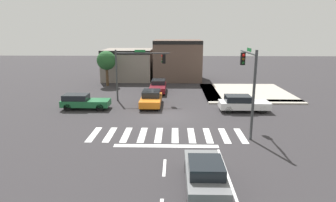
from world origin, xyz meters
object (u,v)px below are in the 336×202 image
at_px(car_gray, 205,174).
at_px(car_green, 83,101).
at_px(traffic_signal_northwest, 138,65).
at_px(traffic_signal_southeast, 249,75).
at_px(car_maroon, 158,86).
at_px(car_white, 242,103).
at_px(roadside_tree, 106,61).
at_px(car_orange, 151,98).

distance_m(car_gray, car_green, 17.17).
xyz_separation_m(traffic_signal_northwest, traffic_signal_southeast, (9.04, -9.36, 0.43)).
xyz_separation_m(traffic_signal_southeast, car_maroon, (-7.22, 13.71, -3.48)).
height_order(car_white, roadside_tree, roadside_tree).
xyz_separation_m(traffic_signal_northwest, car_orange, (1.50, -2.00, -3.05)).
bearing_deg(car_white, roadside_tree, 141.62).
bearing_deg(roadside_tree, car_green, -88.07).
height_order(traffic_signal_southeast, car_green, traffic_signal_southeast).
bearing_deg(roadside_tree, traffic_signal_northwest, -57.83).
xyz_separation_m(car_white, car_green, (-14.88, 0.41, -0.02)).
distance_m(car_maroon, car_white, 11.59).
bearing_deg(traffic_signal_southeast, roadside_tree, 38.91).
distance_m(car_orange, car_white, 8.75).
bearing_deg(traffic_signal_northwest, car_white, -20.72).
relative_size(traffic_signal_southeast, roadside_tree, 1.31).
relative_size(traffic_signal_northwest, car_orange, 1.25).
relative_size(traffic_signal_northwest, car_gray, 1.28).
distance_m(traffic_signal_northwest, car_maroon, 5.61).
distance_m(car_maroon, car_gray, 21.91).
bearing_deg(car_maroon, roadside_tree, -119.32).
distance_m(traffic_signal_southeast, car_orange, 11.10).
distance_m(car_orange, car_gray, 15.75).
height_order(traffic_signal_southeast, car_maroon, traffic_signal_southeast).
height_order(traffic_signal_southeast, roadside_tree, traffic_signal_southeast).
xyz_separation_m(traffic_signal_northwest, car_green, (-4.83, -3.40, -3.05)).
xyz_separation_m(traffic_signal_southeast, roadside_tree, (-14.26, 17.66, -0.86)).
bearing_deg(car_orange, car_white, 78.08).
bearing_deg(car_green, car_white, -1.57).
bearing_deg(roadside_tree, traffic_signal_southeast, -51.09).
bearing_deg(roadside_tree, car_white, -38.38).
height_order(car_maroon, roadside_tree, roadside_tree).
xyz_separation_m(traffic_signal_southeast, car_white, (1.02, 5.56, -3.46)).
bearing_deg(traffic_signal_southeast, car_green, 66.72).
relative_size(traffic_signal_southeast, car_white, 1.34).
relative_size(car_white, roadside_tree, 0.97).
bearing_deg(car_maroon, traffic_signal_northwest, -22.70).
bearing_deg(roadside_tree, car_maroon, -29.32).
bearing_deg(car_green, car_orange, 12.48).
xyz_separation_m(car_green, roadside_tree, (-0.39, 11.69, 2.62)).
bearing_deg(car_orange, traffic_signal_northwest, -143.14).
distance_m(car_maroon, roadside_tree, 8.49).
distance_m(car_orange, car_green, 6.48).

